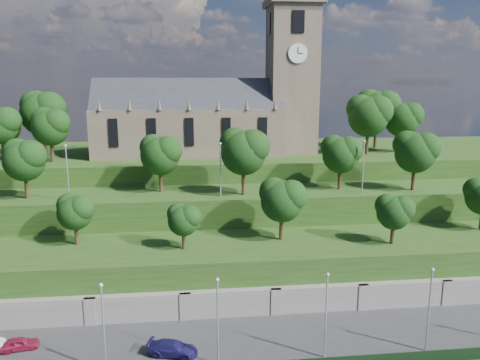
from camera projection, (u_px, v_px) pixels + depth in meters
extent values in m
cube|color=#2D2D30|center=(236.00, 351.00, 46.65)|extent=(160.00, 12.00, 2.00)
cube|color=slate|center=(230.00, 309.00, 52.18)|extent=(160.00, 2.00, 5.00)
cube|color=slate|center=(91.00, 320.00, 49.77)|extent=(1.20, 0.60, 5.00)
cube|color=slate|center=(185.00, 315.00, 50.86)|extent=(1.20, 0.60, 5.00)
cube|color=slate|center=(276.00, 310.00, 51.95)|extent=(1.20, 0.60, 5.00)
cube|color=slate|center=(362.00, 305.00, 53.04)|extent=(1.20, 0.60, 5.00)
cube|color=slate|center=(446.00, 301.00, 54.14)|extent=(1.20, 0.60, 5.00)
cube|color=#213F15|center=(226.00, 275.00, 57.71)|extent=(160.00, 12.00, 8.00)
cube|color=#213F15|center=(220.00, 232.00, 68.00)|extent=(160.00, 10.00, 12.00)
cube|color=#213F15|center=(212.00, 190.00, 88.13)|extent=(160.00, 32.00, 15.00)
cube|color=brown|center=(189.00, 131.00, 81.45)|extent=(32.00, 12.00, 8.00)
cube|color=#26282F|center=(189.00, 108.00, 80.63)|extent=(32.00, 10.18, 10.18)
cone|color=brown|center=(99.00, 105.00, 73.08)|extent=(0.70, 0.70, 1.80)
cone|color=brown|center=(129.00, 105.00, 73.59)|extent=(0.70, 0.70, 1.80)
cone|color=brown|center=(159.00, 104.00, 74.10)|extent=(0.70, 0.70, 1.80)
cone|color=brown|center=(189.00, 104.00, 74.61)|extent=(0.70, 0.70, 1.80)
cone|color=brown|center=(218.00, 104.00, 75.12)|extent=(0.70, 0.70, 1.80)
cone|color=brown|center=(247.00, 104.00, 75.63)|extent=(0.70, 0.70, 1.80)
cone|color=brown|center=(275.00, 104.00, 76.14)|extent=(0.70, 0.70, 1.80)
cube|color=black|center=(113.00, 133.00, 74.12)|extent=(1.40, 0.25, 4.50)
cube|color=black|center=(152.00, 132.00, 74.77)|extent=(1.40, 0.25, 4.50)
cube|color=black|center=(189.00, 132.00, 75.43)|extent=(1.40, 0.25, 4.50)
cube|color=black|center=(226.00, 131.00, 76.09)|extent=(1.40, 0.25, 4.50)
cube|color=black|center=(263.00, 131.00, 76.74)|extent=(1.40, 0.25, 4.50)
cube|color=brown|center=(292.00, 81.00, 81.68)|extent=(8.00, 8.00, 25.00)
cube|color=brown|center=(293.00, 2.00, 79.00)|extent=(9.20, 9.20, 1.20)
cube|color=black|center=(298.00, 21.00, 75.77)|extent=(2.00, 0.25, 3.50)
cube|color=black|center=(288.00, 27.00, 83.70)|extent=(2.00, 0.25, 3.50)
cube|color=black|center=(269.00, 24.00, 79.29)|extent=(0.25, 2.00, 3.50)
cube|color=black|center=(316.00, 25.00, 80.18)|extent=(0.25, 2.00, 3.50)
cylinder|color=white|center=(298.00, 53.00, 76.75)|extent=(3.20, 0.30, 3.20)
cylinder|color=white|center=(315.00, 55.00, 81.21)|extent=(0.30, 3.20, 3.20)
cube|color=black|center=(298.00, 50.00, 76.47)|extent=(0.12, 0.05, 1.10)
cube|color=black|center=(300.00, 53.00, 76.62)|extent=(0.80, 0.05, 0.12)
cylinder|color=#302212|center=(76.00, 234.00, 56.60)|extent=(0.48, 0.48, 2.71)
sphere|color=black|center=(75.00, 213.00, 56.06)|extent=(4.22, 4.22, 4.22)
sphere|color=black|center=(81.00, 208.00, 55.61)|extent=(3.16, 3.16, 3.16)
sphere|color=black|center=(69.00, 205.00, 56.32)|extent=(2.95, 2.95, 2.95)
cylinder|color=#302212|center=(184.00, 239.00, 55.13)|extent=(0.46, 0.46, 2.36)
sphere|color=black|center=(183.00, 221.00, 54.66)|extent=(3.67, 3.67, 3.67)
sphere|color=black|center=(190.00, 217.00, 54.27)|extent=(2.76, 2.76, 2.76)
sphere|color=black|center=(178.00, 214.00, 54.89)|extent=(2.57, 2.57, 2.57)
cylinder|color=#302212|center=(281.00, 227.00, 58.29)|extent=(0.51, 0.51, 3.38)
sphere|color=black|center=(282.00, 201.00, 57.63)|extent=(5.26, 5.26, 5.26)
sphere|color=black|center=(291.00, 196.00, 57.07)|extent=(3.94, 3.94, 3.94)
sphere|color=black|center=(274.00, 192.00, 57.95)|extent=(3.68, 3.68, 3.68)
cylinder|color=#302212|center=(392.00, 233.00, 56.89)|extent=(0.48, 0.48, 2.65)
sphere|color=black|center=(394.00, 213.00, 56.37)|extent=(4.12, 4.12, 4.12)
sphere|color=black|center=(402.00, 209.00, 55.93)|extent=(3.09, 3.09, 3.09)
sphere|color=black|center=(387.00, 205.00, 56.62)|extent=(2.88, 2.88, 2.88)
sphere|color=black|center=(476.00, 190.00, 61.98)|extent=(3.29, 3.29, 3.29)
cylinder|color=#302212|center=(26.00, 186.00, 62.61)|extent=(0.51, 0.51, 3.48)
sphere|color=black|center=(24.00, 161.00, 61.92)|extent=(5.41, 5.41, 5.41)
sphere|color=black|center=(31.00, 155.00, 61.35)|extent=(4.06, 4.06, 4.06)
sphere|color=black|center=(18.00, 152.00, 62.26)|extent=(3.79, 3.79, 3.79)
cylinder|color=#302212|center=(161.00, 180.00, 66.49)|extent=(0.52, 0.52, 3.53)
sphere|color=black|center=(160.00, 156.00, 65.79)|extent=(5.49, 5.49, 5.49)
sphere|color=black|center=(168.00, 151.00, 65.21)|extent=(4.12, 4.12, 4.12)
sphere|color=black|center=(153.00, 148.00, 66.13)|extent=(3.84, 3.84, 3.84)
cylinder|color=#302212|center=(243.00, 180.00, 64.78)|extent=(0.54, 0.54, 4.00)
sphere|color=black|center=(243.00, 153.00, 63.99)|extent=(6.23, 6.23, 6.23)
sphere|color=black|center=(253.00, 146.00, 63.33)|extent=(4.67, 4.67, 4.67)
sphere|color=black|center=(235.00, 143.00, 64.37)|extent=(4.36, 4.36, 4.36)
cylinder|color=#302212|center=(340.00, 177.00, 68.36)|extent=(0.51, 0.51, 3.40)
sphere|color=black|center=(341.00, 155.00, 67.69)|extent=(5.29, 5.29, 5.29)
sphere|color=black|center=(349.00, 150.00, 67.13)|extent=(3.97, 3.97, 3.97)
sphere|color=black|center=(333.00, 147.00, 68.02)|extent=(3.71, 3.71, 3.71)
cylinder|color=#302212|center=(413.00, 178.00, 67.51)|extent=(0.52, 0.52, 3.70)
sphere|color=black|center=(415.00, 153.00, 66.78)|extent=(5.75, 5.75, 5.75)
sphere|color=black|center=(425.00, 147.00, 66.17)|extent=(4.31, 4.31, 4.31)
sphere|color=black|center=(407.00, 144.00, 67.14)|extent=(4.03, 4.03, 4.03)
cylinder|color=#302212|center=(3.00, 149.00, 74.74)|extent=(0.53, 0.53, 3.77)
sphere|color=black|center=(1.00, 126.00, 74.00)|extent=(5.87, 5.87, 5.87)
sphere|color=black|center=(7.00, 121.00, 73.38)|extent=(4.40, 4.40, 4.40)
cylinder|color=#302212|center=(45.00, 141.00, 81.00)|extent=(0.57, 0.57, 4.74)
sphere|color=black|center=(43.00, 114.00, 80.06)|extent=(7.38, 7.38, 7.38)
sphere|color=black|center=(50.00, 108.00, 79.28)|extent=(5.53, 5.53, 5.53)
sphere|color=black|center=(36.00, 105.00, 80.52)|extent=(5.16, 5.16, 5.16)
cylinder|color=#302212|center=(52.00, 150.00, 73.69)|extent=(0.52, 0.52, 3.68)
sphere|color=black|center=(50.00, 128.00, 72.96)|extent=(5.72, 5.72, 5.72)
sphere|color=black|center=(56.00, 122.00, 72.35)|extent=(4.29, 4.29, 4.29)
sphere|color=black|center=(44.00, 120.00, 73.31)|extent=(4.00, 4.00, 4.00)
cylinder|color=#302212|center=(367.00, 142.00, 81.28)|extent=(0.56, 0.56, 4.44)
sphere|color=black|center=(368.00, 117.00, 80.40)|extent=(6.91, 6.91, 6.91)
sphere|color=black|center=(378.00, 111.00, 79.66)|extent=(5.19, 5.19, 5.19)
sphere|color=black|center=(360.00, 108.00, 80.82)|extent=(4.84, 4.84, 4.84)
cylinder|color=#302212|center=(375.00, 135.00, 89.55)|extent=(0.57, 0.57, 4.78)
sphere|color=black|center=(377.00, 111.00, 88.60)|extent=(7.44, 7.44, 7.44)
sphere|color=black|center=(386.00, 105.00, 87.81)|extent=(5.58, 5.58, 5.58)
sphere|color=black|center=(369.00, 103.00, 89.06)|extent=(5.21, 5.21, 5.21)
cylinder|color=#302212|center=(401.00, 141.00, 84.05)|extent=(0.53, 0.53, 3.92)
sphere|color=black|center=(402.00, 120.00, 83.28)|extent=(6.09, 6.09, 6.09)
sphere|color=black|center=(411.00, 115.00, 82.63)|extent=(4.57, 4.57, 4.57)
sphere|color=black|center=(395.00, 113.00, 83.65)|extent=(4.27, 4.27, 4.27)
cylinder|color=#B2B2B7|center=(104.00, 330.00, 40.90)|extent=(0.16, 0.16, 8.17)
sphere|color=silver|center=(101.00, 285.00, 40.04)|extent=(0.36, 0.36, 0.36)
cylinder|color=#B2B2B7|center=(218.00, 323.00, 41.99)|extent=(0.16, 0.16, 8.17)
sphere|color=silver|center=(217.00, 280.00, 41.13)|extent=(0.36, 0.36, 0.36)
cylinder|color=#B2B2B7|center=(326.00, 317.00, 43.08)|extent=(0.16, 0.16, 8.17)
sphere|color=silver|center=(328.00, 275.00, 42.22)|extent=(0.36, 0.36, 0.36)
cylinder|color=#B2B2B7|center=(429.00, 311.00, 44.18)|extent=(0.16, 0.16, 8.17)
sphere|color=silver|center=(433.00, 270.00, 43.32)|extent=(0.36, 0.36, 0.36)
cylinder|color=#B2B2B7|center=(68.00, 174.00, 60.94)|extent=(0.16, 0.16, 7.19)
sphere|color=silver|center=(65.00, 146.00, 60.18)|extent=(0.36, 0.36, 0.36)
cylinder|color=#B2B2B7|center=(220.00, 171.00, 63.12)|extent=(0.16, 0.16, 7.19)
sphere|color=silver|center=(220.00, 144.00, 62.37)|extent=(0.36, 0.36, 0.36)
cylinder|color=#B2B2B7|center=(363.00, 168.00, 65.31)|extent=(0.16, 0.16, 7.19)
sphere|color=silver|center=(365.00, 142.00, 64.55)|extent=(0.36, 0.36, 0.36)
imported|color=maroon|center=(19.00, 344.00, 45.07)|extent=(3.82, 2.18, 1.22)
imported|color=#1A164E|center=(173.00, 348.00, 44.14)|extent=(5.08, 3.10, 1.38)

